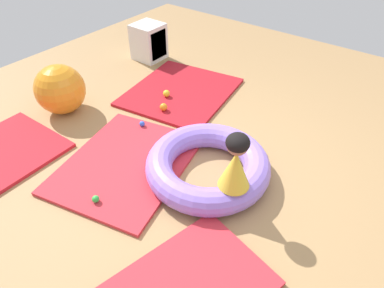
% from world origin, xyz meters
% --- Properties ---
extents(ground_plane, '(8.00, 8.00, 0.00)m').
position_xyz_m(ground_plane, '(0.00, 0.00, 0.00)').
color(ground_plane, tan).
extents(gym_mat_near_right, '(1.72, 1.49, 0.04)m').
position_xyz_m(gym_mat_near_right, '(-0.44, 0.79, 0.02)').
color(gym_mat_near_right, red).
rests_on(gym_mat_near_right, ground).
extents(gym_mat_far_right, '(1.65, 1.51, 0.04)m').
position_xyz_m(gym_mat_far_right, '(1.07, 1.26, 0.02)').
color(gym_mat_far_right, '#B21923').
rests_on(gym_mat_far_right, ground).
extents(inflatable_cushion, '(1.26, 1.26, 0.27)m').
position_xyz_m(inflatable_cushion, '(-0.04, 0.02, 0.13)').
color(inflatable_cushion, '#9975EA').
rests_on(inflatable_cushion, ground).
extents(child_in_yellow, '(0.40, 0.40, 0.56)m').
position_xyz_m(child_in_yellow, '(-0.23, -0.39, 0.54)').
color(child_in_yellow, yellow).
rests_on(child_in_yellow, inflatable_cushion).
extents(play_ball_blue, '(0.07, 0.07, 0.07)m').
position_xyz_m(play_ball_blue, '(0.14, 1.10, 0.07)').
color(play_ball_blue, blue).
rests_on(play_ball_blue, gym_mat_near_right).
extents(play_ball_orange, '(0.10, 0.10, 0.10)m').
position_xyz_m(play_ball_orange, '(0.55, 1.12, 0.09)').
color(play_ball_orange, orange).
rests_on(play_ball_orange, gym_mat_far_right).
extents(play_ball_green, '(0.07, 0.07, 0.07)m').
position_xyz_m(play_ball_green, '(-0.99, 0.62, 0.07)').
color(play_ball_green, green).
rests_on(play_ball_green, gym_mat_near_right).
extents(play_ball_yellow, '(0.09, 0.09, 0.09)m').
position_xyz_m(play_ball_yellow, '(0.83, 1.31, 0.09)').
color(play_ball_yellow, yellow).
rests_on(play_ball_yellow, gym_mat_far_right).
extents(exercise_ball_large, '(0.62, 0.62, 0.62)m').
position_xyz_m(exercise_ball_large, '(-0.18, 2.18, 0.31)').
color(exercise_ball_large, orange).
rests_on(exercise_ball_large, ground).
extents(storage_cube, '(0.44, 0.44, 0.56)m').
position_xyz_m(storage_cube, '(1.64, 2.35, 0.28)').
color(storage_cube, silver).
rests_on(storage_cube, ground).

